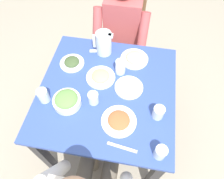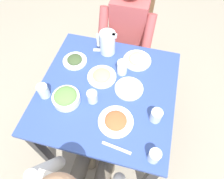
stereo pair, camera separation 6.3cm
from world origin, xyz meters
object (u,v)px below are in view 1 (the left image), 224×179
Objects in this scene: plate_yoghurt at (129,87)px; water_glass_near_right at (121,67)px; chair_near at (123,34)px; plate_dolmas at (72,62)px; dining_table at (107,98)px; plate_beans at (134,58)px; water_glass_by_pitcher at (160,152)px; water_glass_far_left at (43,96)px; plate_rice_curry at (119,121)px; water_pitcher at (104,43)px; diner_near at (120,36)px; plate_fries at (101,76)px; salad_bowl at (67,100)px; water_glass_near_left at (158,112)px; water_glass_far_right at (93,98)px.

water_glass_near_right reaches higher than plate_yoghurt.
chair_near is 4.72× the size of plate_dolmas.
dining_table is 4.44× the size of plate_beans.
plate_dolmas is 0.91m from water_glass_by_pitcher.
plate_dolmas is at bearing -104.92° from water_glass_far_left.
water_glass_far_left is 0.57m from water_glass_near_right.
plate_rice_curry is 1.13× the size of plate_yoghurt.
diner_near is at bearing -106.65° from water_pitcher.
water_glass_far_left reaches higher than plate_yoghurt.
water_pitcher is at bearing -69.96° from plate_rice_curry.
water_glass_by_pitcher reaches higher than dining_table.
water_glass_by_pitcher is (-0.39, 0.40, 0.16)m from dining_table.
water_glass_near_right is (0.08, -0.14, 0.04)m from plate_yoghurt.
plate_dolmas is 0.38m from water_glass_near_right.
water_pitcher is at bearing 73.35° from diner_near.
plate_beans reaches higher than plate_fries.
salad_bowl reaches higher than plate_fries.
diner_near is 10.39× the size of water_glass_near_right.
water_pitcher reaches higher than water_glass_far_left.
chair_near reaches higher than salad_bowl.
water_glass_near_left reaches higher than plate_yoghurt.
plate_yoghurt is 0.50m from water_glass_by_pitcher.
water_glass_near_left is (-0.24, -0.09, 0.03)m from plate_rice_curry.
water_glass_far_left is at bearing 0.82° from water_glass_near_left.
plate_yoghurt is at bearing -61.65° from water_glass_by_pitcher.
plate_yoghurt is (-0.46, 0.15, 0.00)m from plate_dolmas.
chair_near reaches higher than plate_dolmas.
water_glass_near_left is (-0.76, -0.01, -0.01)m from water_glass_far_left.
water_glass_near_right is at bearing 178.14° from plate_dolmas.
plate_dolmas is 0.75m from water_glass_near_left.
water_pitcher is 2.11× the size of water_glass_by_pitcher.
plate_beans is 0.50m from water_glass_near_left.
plate_fries is 2.39× the size of water_glass_far_right.
water_glass_near_left reaches higher than plate_rice_curry.
plate_fries is at bearing 31.87° from water_glass_near_right.
water_glass_near_left is 0.43m from water_glass_far_right.
water_glass_near_right reaches higher than water_glass_by_pitcher.
salad_bowl is at bearing 47.47° from water_glass_near_right.
water_glass_far_right is at bearing -31.50° from plate_rice_curry.
chair_near is 4.36× the size of plate_yoghurt.
salad_bowl is (0.24, 1.02, 0.27)m from chair_near.
water_glass_near_right is (0.05, -0.41, 0.04)m from plate_rice_curry.
plate_beans is 2.40× the size of water_glass_by_pitcher.
water_glass_near_left reaches higher than plate_dolmas.
chair_near is at bearing -100.05° from water_pitcher.
dining_table is 0.58m from water_glass_by_pitcher.
plate_rice_curry is at bearing -32.25° from water_glass_by_pitcher.
chair_near is 1.10m from water_glass_near_left.
water_glass_by_pitcher is at bearing 122.44° from water_pitcher.
plate_fries is (-0.17, -0.25, -0.02)m from salad_bowl.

